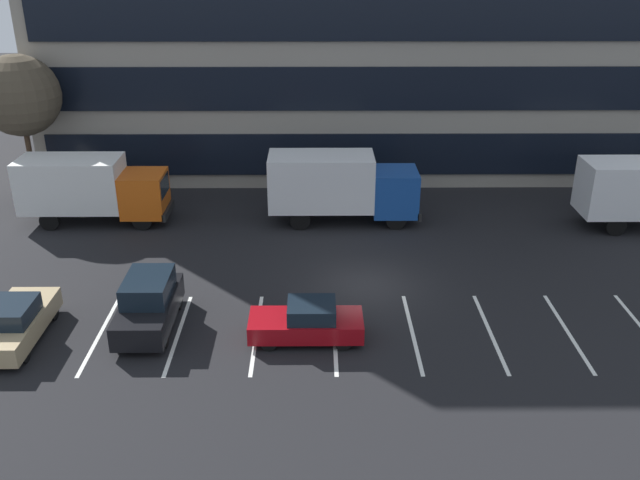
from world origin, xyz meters
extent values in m
plane|color=black|center=(0.00, 0.00, 0.00)|extent=(120.00, 120.00, 0.00)
cube|color=black|center=(0.00, 11.61, 1.98)|extent=(33.55, 0.16, 2.30)
cube|color=black|center=(0.00, 11.61, 5.58)|extent=(33.55, 0.16, 2.30)
cube|color=black|center=(0.00, 11.61, 9.18)|extent=(33.55, 0.16, 2.30)
cube|color=silver|center=(-9.80, -3.74, 0.00)|extent=(0.14, 5.40, 0.01)
cube|color=silver|center=(-7.00, -3.74, 0.00)|extent=(0.14, 5.40, 0.01)
cube|color=silver|center=(-4.20, -3.74, 0.00)|extent=(0.14, 5.40, 0.01)
cube|color=silver|center=(-1.40, -3.74, 0.00)|extent=(0.14, 5.40, 0.01)
cube|color=silver|center=(1.40, -3.74, 0.00)|extent=(0.14, 5.40, 0.01)
cube|color=silver|center=(4.20, -3.74, 0.00)|extent=(0.14, 5.40, 0.01)
cube|color=silver|center=(7.00, -3.74, 0.00)|extent=(0.14, 5.40, 0.01)
cube|color=#D85914|center=(-10.42, 6.74, 1.50)|extent=(2.06, 2.25, 2.06)
cube|color=black|center=(-9.41, 6.74, 1.91)|extent=(0.06, 1.89, 0.91)
cube|color=white|center=(-13.89, 6.74, 2.02)|extent=(4.88, 2.35, 2.53)
cube|color=black|center=(-9.34, 6.74, 0.61)|extent=(0.19, 2.25, 0.38)
cylinder|color=black|center=(-10.42, 7.70, 0.47)|extent=(0.94, 0.28, 0.94)
cylinder|color=black|center=(-10.42, 5.77, 0.47)|extent=(0.94, 0.28, 0.94)
cylinder|color=black|center=(-14.87, 7.70, 0.47)|extent=(0.94, 0.28, 0.94)
cylinder|color=black|center=(-14.87, 5.77, 0.47)|extent=(0.94, 0.28, 0.94)
cube|color=#194799|center=(1.82, 6.76, 1.56)|extent=(2.15, 2.34, 2.15)
cube|color=black|center=(2.88, 6.76, 1.99)|extent=(0.06, 1.97, 0.94)
cube|color=white|center=(-1.79, 6.76, 2.10)|extent=(5.08, 2.44, 2.64)
cube|color=black|center=(2.95, 6.76, 0.63)|extent=(0.20, 2.34, 0.39)
cylinder|color=black|center=(1.82, 7.77, 0.49)|extent=(0.98, 0.29, 0.98)
cylinder|color=black|center=(1.82, 5.76, 0.49)|extent=(0.98, 0.29, 0.98)
cylinder|color=black|center=(-2.80, 7.77, 0.49)|extent=(0.98, 0.29, 0.98)
cylinder|color=black|center=(-2.80, 5.76, 0.49)|extent=(0.98, 0.29, 0.98)
cube|color=white|center=(13.12, 5.91, 2.03)|extent=(4.91, 2.36, 2.55)
cylinder|color=black|center=(12.14, 6.88, 0.47)|extent=(0.95, 0.28, 0.95)
cylinder|color=black|center=(12.14, 4.94, 0.47)|extent=(0.95, 0.28, 0.95)
cube|color=tan|center=(-12.59, -4.10, 0.59)|extent=(1.81, 4.33, 0.70)
cube|color=black|center=(-12.59, -4.32, 1.25)|extent=(1.59, 1.82, 0.60)
cylinder|color=black|center=(-13.38, -2.72, 0.30)|extent=(0.22, 0.60, 0.60)
cylinder|color=black|center=(-11.81, -2.72, 0.30)|extent=(0.22, 0.60, 0.60)
cylinder|color=black|center=(-11.81, -5.49, 0.30)|extent=(0.22, 0.60, 0.60)
cube|color=maroon|center=(-2.41, -4.13, 0.55)|extent=(3.99, 1.67, 0.65)
cube|color=black|center=(-2.21, -4.13, 1.15)|extent=(1.68, 1.47, 0.56)
cylinder|color=black|center=(-3.69, -4.85, 0.28)|extent=(0.56, 0.20, 0.56)
cylinder|color=black|center=(-3.69, -3.40, 0.28)|extent=(0.56, 0.20, 0.56)
cylinder|color=black|center=(-1.14, -4.85, 0.28)|extent=(0.56, 0.20, 0.56)
cylinder|color=black|center=(-1.14, -3.40, 0.28)|extent=(0.56, 0.20, 0.56)
cube|color=black|center=(-8.09, -3.27, 0.69)|extent=(1.79, 4.23, 0.87)
cube|color=black|center=(-8.09, -3.06, 1.52)|extent=(1.58, 2.33, 0.78)
cylinder|color=black|center=(-7.30, -4.63, 0.31)|extent=(0.20, 0.63, 0.63)
cylinder|color=black|center=(-8.87, -4.63, 0.31)|extent=(0.20, 0.63, 0.63)
cylinder|color=black|center=(-7.30, -1.92, 0.31)|extent=(0.20, 0.63, 0.63)
cylinder|color=black|center=(-8.87, -1.92, 0.31)|extent=(0.20, 0.63, 0.63)
cylinder|color=#473323|center=(-17.00, 9.85, 2.01)|extent=(0.28, 0.28, 4.03)
sphere|color=#4C4233|center=(-17.00, 9.85, 5.64)|extent=(4.10, 4.10, 4.10)
camera|label=1|loc=(-2.08, -24.94, 13.10)|focal=38.66mm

